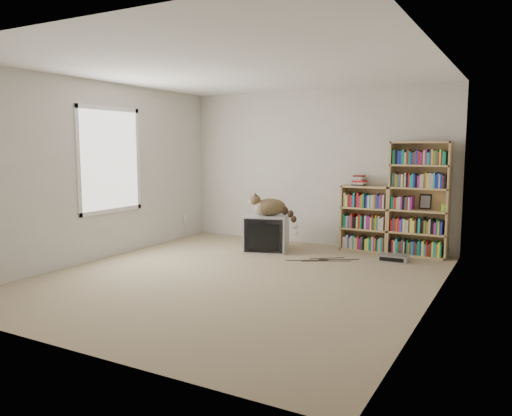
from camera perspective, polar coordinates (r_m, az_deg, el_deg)
The scene contains 17 objects.
floor at distance 6.15m, azimuth -2.16°, elevation -7.98°, with size 4.50×5.00×0.01m, color tan.
wall_back at distance 8.19m, azimuth 6.81°, elevation 4.59°, with size 4.50×0.02×2.50m, color beige.
wall_front at distance 4.02m, azimuth -20.82°, elevation 1.66°, with size 4.50×0.02×2.50m, color beige.
wall_left at distance 7.36m, azimuth -17.47°, elevation 4.04°, with size 0.02×5.00×2.50m, color beige.
wall_right at distance 5.17m, azimuth 19.74°, elevation 2.81°, with size 0.02×5.00×2.50m, color beige.
ceiling at distance 6.01m, azimuth -2.28°, elevation 15.71°, with size 4.50×5.00×0.02m, color white.
window at distance 7.49m, azimuth -16.34°, elevation 5.28°, with size 0.02×1.22×1.52m, color white.
crt_tv at distance 7.67m, azimuth 1.22°, elevation -2.87°, with size 0.77×0.73×0.55m.
cat at distance 7.55m, azimuth 2.03°, elevation -0.17°, with size 0.81×0.53×0.57m.
bookcase_tall at distance 7.62m, azimuth 18.14°, elevation 0.69°, with size 0.83×0.30×1.66m.
bookcase_short at distance 7.84m, azimuth 12.43°, elevation -1.39°, with size 0.73×0.30×1.00m.
book_stack at distance 7.81m, azimuth 11.68°, elevation 3.12°, with size 0.19×0.25×0.16m, color red.
green_mug at distance 7.56m, azimuth 20.78°, elevation 0.06°, with size 0.10×0.10×0.11m, color #7DBB35.
framed_print at distance 7.69m, azimuth 18.80°, elevation 0.69°, with size 0.17×0.01×0.22m, color black.
dvd_player at distance 7.28m, azimuth 15.51°, elevation -5.50°, with size 0.38×0.27×0.09m, color #A4A4A8.
wall_outlet at distance 8.90m, azimuth -8.13°, elevation -1.25°, with size 0.01×0.08×0.13m, color silver.
floor_cables at distance 7.31m, azimuth 5.50°, elevation -5.55°, with size 1.20×0.70×0.01m, color black, non-canonical shape.
Camera 1 is at (3.05, -5.10, 1.60)m, focal length 35.00 mm.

